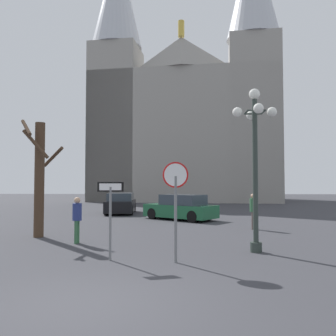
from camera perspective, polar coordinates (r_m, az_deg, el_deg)
name	(u,v)px	position (r m, az deg, el deg)	size (l,w,h in m)	color
ground_plane	(90,305)	(6.63, -12.70, -21.12)	(120.00, 120.00, 0.00)	#38383D
cathedral	(185,115)	(42.69, 2.87, 8.63)	(22.64, 15.36, 31.84)	gray
stop_sign	(176,193)	(9.35, 1.25, -4.09)	(0.70, 0.17, 2.69)	slate
one_way_arrow_sign	(110,209)	(9.77, -9.45, -6.59)	(0.70, 0.22, 2.15)	slate
street_lamp	(255,150)	(11.13, 14.11, 2.95)	(1.38, 1.38, 5.08)	#2D3833
bare_tree	(39,176)	(14.60, -20.39, -1.23)	(1.73, 1.73, 4.66)	#473323
parked_car_near_black	(121,204)	(24.42, -7.76, -5.84)	(2.10, 4.18, 1.43)	black
parked_car_far_green	(181,208)	(20.20, 2.13, -6.56)	(4.43, 3.96, 1.45)	#1E5B38
pedestrian_walking	(77,216)	(12.73, -14.72, -7.56)	(0.32, 0.32, 1.62)	#33663F
pedestrian_standing	(253,208)	(16.48, 13.84, -6.37)	(0.32, 0.32, 1.63)	#594C47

